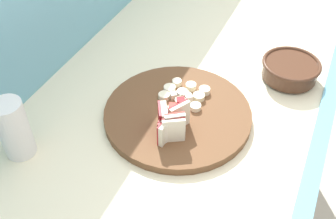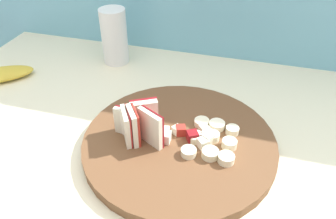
{
  "view_description": "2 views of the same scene",
  "coord_description": "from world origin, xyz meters",
  "px_view_note": "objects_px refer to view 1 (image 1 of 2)",
  "views": [
    {
      "loc": [
        -0.75,
        -0.27,
        1.54
      ],
      "look_at": [
        -0.12,
        0.01,
        0.9
      ],
      "focal_mm": 43.37,
      "sensor_mm": 36.0,
      "label": 1
    },
    {
      "loc": [
        -0.01,
        -0.44,
        1.28
      ],
      "look_at": [
        -0.14,
        0.0,
        0.94
      ],
      "focal_mm": 34.92,
      "sensor_mm": 36.0,
      "label": 2
    }
  ],
  "objects_px": {
    "cutting_board": "(178,114)",
    "banana_slice_rows": "(185,93)",
    "ceramic_bowl": "(290,69)",
    "small_jar": "(14,129)",
    "apple_dice_pile": "(179,103)",
    "apple_wedge_fan": "(170,124)"
  },
  "relations": [
    {
      "from": "apple_dice_pile",
      "to": "banana_slice_rows",
      "type": "xyz_separation_m",
      "value": [
        0.04,
        0.0,
        -0.0
      ]
    },
    {
      "from": "banana_slice_rows",
      "to": "ceramic_bowl",
      "type": "distance_m",
      "value": 0.29
    },
    {
      "from": "cutting_board",
      "to": "banana_slice_rows",
      "type": "height_order",
      "value": "banana_slice_rows"
    },
    {
      "from": "cutting_board",
      "to": "apple_wedge_fan",
      "type": "xyz_separation_m",
      "value": [
        -0.07,
        -0.01,
        0.04
      ]
    },
    {
      "from": "banana_slice_rows",
      "to": "small_jar",
      "type": "xyz_separation_m",
      "value": [
        -0.29,
        0.26,
        0.04
      ]
    },
    {
      "from": "cutting_board",
      "to": "ceramic_bowl",
      "type": "xyz_separation_m",
      "value": [
        0.26,
        -0.21,
        0.02
      ]
    },
    {
      "from": "banana_slice_rows",
      "to": "small_jar",
      "type": "distance_m",
      "value": 0.4
    },
    {
      "from": "ceramic_bowl",
      "to": "apple_wedge_fan",
      "type": "bearing_deg",
      "value": 149.29
    },
    {
      "from": "cutting_board",
      "to": "banana_slice_rows",
      "type": "xyz_separation_m",
      "value": [
        0.06,
        0.0,
        0.02
      ]
    },
    {
      "from": "apple_dice_pile",
      "to": "ceramic_bowl",
      "type": "xyz_separation_m",
      "value": [
        0.24,
        -0.21,
        0.0
      ]
    },
    {
      "from": "cutting_board",
      "to": "banana_slice_rows",
      "type": "relative_size",
      "value": 3.13
    },
    {
      "from": "banana_slice_rows",
      "to": "apple_dice_pile",
      "type": "bearing_deg",
      "value": -179.73
    },
    {
      "from": "banana_slice_rows",
      "to": "cutting_board",
      "type": "bearing_deg",
      "value": -175.4
    },
    {
      "from": "banana_slice_rows",
      "to": "ceramic_bowl",
      "type": "xyz_separation_m",
      "value": [
        0.2,
        -0.21,
        0.0
      ]
    },
    {
      "from": "cutting_board",
      "to": "apple_dice_pile",
      "type": "bearing_deg",
      "value": 13.72
    },
    {
      "from": "cutting_board",
      "to": "banana_slice_rows",
      "type": "bearing_deg",
      "value": 4.6
    },
    {
      "from": "cutting_board",
      "to": "apple_dice_pile",
      "type": "relative_size",
      "value": 3.44
    },
    {
      "from": "cutting_board",
      "to": "small_jar",
      "type": "height_order",
      "value": "small_jar"
    },
    {
      "from": "small_jar",
      "to": "cutting_board",
      "type": "bearing_deg",
      "value": -48.83
    },
    {
      "from": "apple_dice_pile",
      "to": "cutting_board",
      "type": "bearing_deg",
      "value": -166.28
    },
    {
      "from": "cutting_board",
      "to": "ceramic_bowl",
      "type": "relative_size",
      "value": 2.3
    },
    {
      "from": "ceramic_bowl",
      "to": "small_jar",
      "type": "distance_m",
      "value": 0.69
    }
  ]
}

